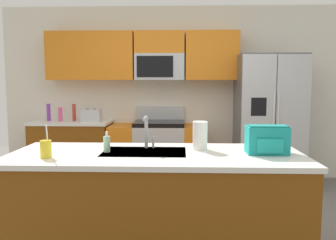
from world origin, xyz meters
The scene contains 15 objects.
ground_plane centered at (0.00, 0.00, 0.00)m, with size 9.00×9.00×0.00m, color #66605B.
kitchen_wall_unit centered at (-0.14, 2.08, 1.47)m, with size 5.20×0.43×2.60m.
back_counter centered at (-1.49, 1.80, 0.45)m, with size 1.15×0.63×0.90m.
range_oven centered at (-0.23, 1.80, 0.44)m, with size 1.36×0.61×1.10m.
refrigerator centered at (1.36, 1.73, 0.93)m, with size 0.90×0.76×1.85m.
island_counter centered at (-0.08, -0.49, 0.45)m, with size 2.36×0.93×0.90m.
toaster centered at (-1.18, 1.75, 0.99)m, with size 0.28×0.16×0.18m.
pepper_mill centered at (-1.45, 1.80, 1.02)m, with size 0.05×0.05×0.25m, color #B2332D.
bottle_purple centered at (-1.83, 1.82, 1.03)m, with size 0.06×0.06×0.25m, color purple.
bottle_pink centered at (-1.64, 1.76, 1.00)m, with size 0.06×0.06×0.20m, color #EA4C93.
sink_faucet centered at (-0.18, -0.30, 1.07)m, with size 0.09×0.21×0.28m.
drink_cup_yellow centered at (-0.90, -0.70, 0.97)m, with size 0.08×0.08×0.25m.
soap_dispenser centered at (-0.49, -0.46, 0.97)m, with size 0.06×0.06×0.17m.
paper_towel_roll centered at (0.28, -0.34, 1.02)m, with size 0.12×0.12×0.24m, color white.
backpack centered at (0.81, -0.48, 1.02)m, with size 0.32×0.22×0.23m.
Camera 1 is at (0.12, -3.27, 1.47)m, focal length 37.53 mm.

